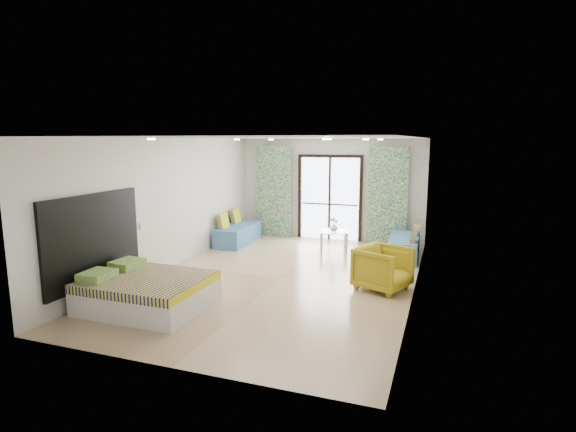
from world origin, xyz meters
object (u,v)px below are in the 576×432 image
(coffee_table, at_px, (334,233))
(bed, at_px, (147,292))
(daybed_right, at_px, (405,246))
(daybed_left, at_px, (238,233))
(armchair, at_px, (383,266))

(coffee_table, bearing_deg, bed, -111.03)
(daybed_right, relative_size, coffee_table, 1.97)
(bed, relative_size, daybed_right, 1.09)
(daybed_left, xyz_separation_m, daybed_right, (4.23, 0.02, -0.00))
(daybed_left, distance_m, daybed_right, 4.23)
(daybed_left, bearing_deg, bed, -85.01)
(daybed_right, bearing_deg, bed, -129.14)
(coffee_table, bearing_deg, armchair, -59.68)
(bed, relative_size, daybed_left, 1.07)
(daybed_left, xyz_separation_m, coffee_table, (2.51, 0.22, 0.15))
(coffee_table, bearing_deg, daybed_right, -6.83)
(daybed_left, relative_size, armchair, 2.02)
(coffee_table, distance_m, armchair, 3.10)
(bed, distance_m, armchair, 4.07)
(daybed_left, relative_size, coffee_table, 2.02)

